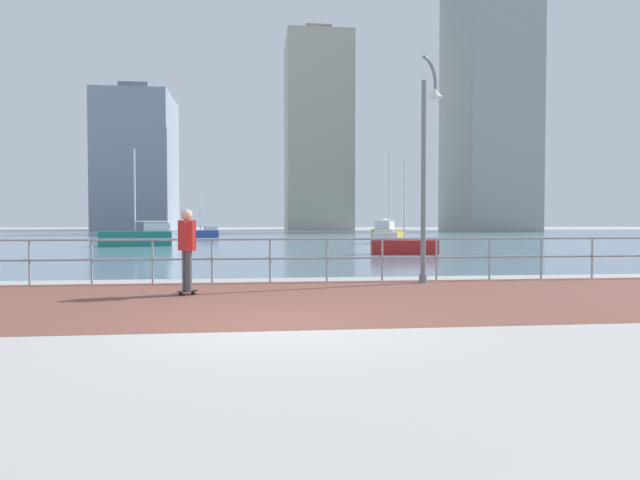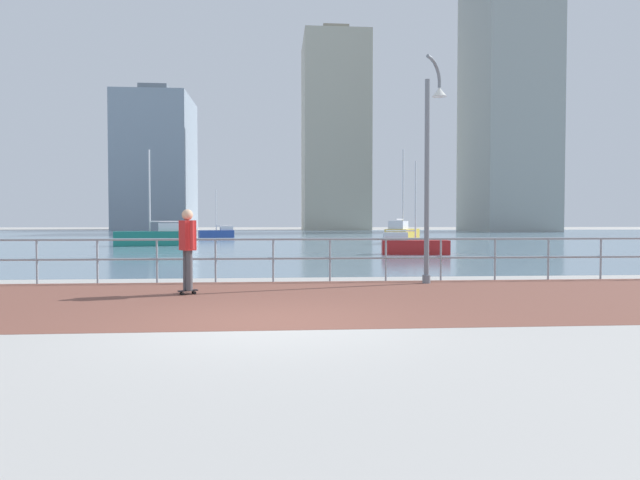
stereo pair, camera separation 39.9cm
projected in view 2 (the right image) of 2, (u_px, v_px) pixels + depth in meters
ground at (276, 239)px, 47.94m from camera, size 220.00×220.00×0.00m
brick_paving at (272, 299)px, 10.59m from camera, size 28.00×6.16×0.01m
harbor_water at (276, 236)px, 58.50m from camera, size 180.00×88.00×0.00m
waterfront_railing at (273, 252)px, 13.64m from camera, size 25.25×0.06×1.08m
lamppost at (431, 158)px, 13.37m from camera, size 0.67×0.65×5.45m
skateboarder at (188, 243)px, 11.24m from camera, size 0.40×0.52×1.73m
sailboat_yellow at (218, 233)px, 52.22m from camera, size 3.36×1.84×4.51m
sailboat_teal at (413, 245)px, 25.27m from camera, size 3.11×1.34×4.23m
sailboat_blue at (153, 237)px, 34.18m from camera, size 4.38×2.23×5.90m
sailboat_white at (402, 234)px, 38.40m from camera, size 3.29×4.78×6.49m
tower_brick at (156, 163)px, 107.77m from camera, size 13.45×16.56×27.50m
tower_glass at (507, 86)px, 86.10m from camera, size 11.02×14.80×46.69m
tower_slate at (335, 135)px, 102.52m from camera, size 11.62×14.60×36.84m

